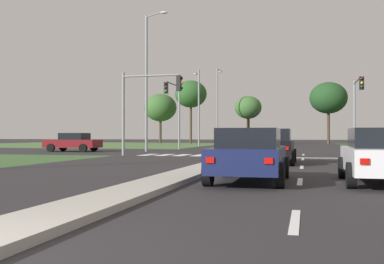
{
  "coord_description": "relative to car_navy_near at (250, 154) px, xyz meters",
  "views": [
    {
      "loc": [
        3.66,
        -3.76,
        1.29
      ],
      "look_at": [
        -4.03,
        27.13,
        1.51
      ],
      "focal_mm": 42.88,
      "sensor_mm": 36.0,
      "label": 1
    }
  ],
  "objects": [
    {
      "name": "car_black_fifth",
      "position": [
        0.06,
        8.38,
        0.04
      ],
      "size": [
        2.0,
        4.39,
        1.58
      ],
      "color": "black",
      "rests_on": "ground"
    },
    {
      "name": "treeline_near",
      "position": [
        -21.71,
        59.08,
        5.05
      ],
      "size": [
        5.34,
        5.34,
        8.1
      ],
      "color": "#423323",
      "rests_on": "ground"
    },
    {
      "name": "lane_dash_fourth",
      "position": [
        1.35,
        12.41,
        -0.75
      ],
      "size": [
        0.14,
        2.0,
        0.01
      ],
      "primitive_type": "cube",
      "color": "silver",
      "rests_on": "ground"
    },
    {
      "name": "stop_bar_near",
      "position": [
        1.65,
        14.11,
        -0.75
      ],
      "size": [
        6.4,
        0.5,
        0.01
      ],
      "primitive_type": "cube",
      "color": "silver",
      "rests_on": "ground"
    },
    {
      "name": "crosswalk_bar_sixth",
      "position": [
        -2.8,
        15.91,
        -0.75
      ],
      "size": [
        0.7,
        2.8,
        0.01
      ],
      "primitive_type": "cube",
      "color": "silver",
      "rests_on": "ground"
    },
    {
      "name": "car_white_third",
      "position": [
        3.47,
        0.37,
        -0.0
      ],
      "size": [
        2.02,
        4.33,
        1.48
      ],
      "color": "silver",
      "rests_on": "ground"
    },
    {
      "name": "crosswalk_bar_fourth",
      "position": [
        -5.1,
        15.91,
        -0.75
      ],
      "size": [
        0.7,
        2.8,
        0.01
      ],
      "primitive_type": "cube",
      "color": "silver",
      "rests_on": "ground"
    },
    {
      "name": "treeline_fourth",
      "position": [
        4.57,
        53.92,
        5.72
      ],
      "size": [
        5.17,
        5.17,
        8.7
      ],
      "color": "#423323",
      "rests_on": "ground"
    },
    {
      "name": "traffic_signal_near_left",
      "position": [
        -8.29,
        14.51,
        2.85
      ],
      "size": [
        4.02,
        0.32,
        5.27
      ],
      "color": "gray",
      "rests_on": "ground"
    },
    {
      "name": "crosswalk_bar_third",
      "position": [
        -6.25,
        15.91,
        -0.75
      ],
      "size": [
        0.7,
        2.8,
        0.01
      ],
      "primitive_type": "cube",
      "color": "silver",
      "rests_on": "ground"
    },
    {
      "name": "traffic_signal_far_right",
      "position": [
        5.45,
        25.73,
        3.31
      ],
      "size": [
        0.32,
        5.52,
        5.85
      ],
      "color": "gray",
      "rests_on": "ground"
    },
    {
      "name": "street_lamp_second",
      "position": [
        -10.5,
        21.27,
        5.17
      ],
      "size": [
        2.22,
        1.48,
        10.7
      ],
      "color": "gray",
      "rests_on": "ground"
    },
    {
      "name": "street_lamp_third",
      "position": [
        -10.76,
        39.77,
        4.3
      ],
      "size": [
        1.28,
        2.38,
        8.98
      ],
      "color": "gray",
      "rests_on": "ground"
    },
    {
      "name": "crosswalk_bar_fifth",
      "position": [
        -3.95,
        15.91,
        -0.75
      ],
      "size": [
        0.7,
        2.8,
        0.01
      ],
      "primitive_type": "cube",
      "color": "silver",
      "rests_on": "ground"
    },
    {
      "name": "median_island_near",
      "position": [
        -2.15,
        2.11,
        -0.69
      ],
      "size": [
        1.2,
        22.0,
        0.14
      ],
      "primitive_type": "cube",
      "color": "#ADA89E",
      "rests_on": "ground"
    },
    {
      "name": "street_lamp_fourth",
      "position": [
        -10.65,
        51.25,
        5.19
      ],
      "size": [
        0.56,
        2.26,
        10.78
      ],
      "color": "gray",
      "rests_on": "ground"
    },
    {
      "name": "lane_dash_third",
      "position": [
        1.35,
        6.41,
        -0.75
      ],
      "size": [
        0.14,
        2.0,
        0.01
      ],
      "primitive_type": "cube",
      "color": "silver",
      "rests_on": "ground"
    },
    {
      "name": "car_silver_sixth",
      "position": [
        -4.46,
        29.17,
        0.01
      ],
      "size": [
        1.99,
        4.19,
        1.5
      ],
      "rotation": [
        0.0,
        0.0,
        3.14
      ],
      "color": "#B7B7BC",
      "rests_on": "ground"
    },
    {
      "name": "ground_plane",
      "position": [
        -2.15,
        21.11,
        -0.76
      ],
      "size": [
        200.0,
        200.0,
        0.0
      ],
      "primitive_type": "plane",
      "color": "#282628"
    },
    {
      "name": "treeline_second",
      "position": [
        -15.6,
        55.33,
        6.81
      ],
      "size": [
        4.88,
        4.88,
        9.68
      ],
      "color": "#423323",
      "rests_on": "ground"
    },
    {
      "name": "car_blue_second",
      "position": [
        -4.53,
        52.94,
        0.05
      ],
      "size": [
        1.98,
        4.42,
        1.59
      ],
      "rotation": [
        0.0,
        0.0,
        3.14
      ],
      "color": "navy",
      "rests_on": "ground"
    },
    {
      "name": "lane_dash_near",
      "position": [
        1.35,
        -5.59,
        -0.75
      ],
      "size": [
        0.14,
        2.0,
        0.01
      ],
      "primitive_type": "cube",
      "color": "silver",
      "rests_on": "ground"
    },
    {
      "name": "car_navy_near",
      "position": [
        0.0,
        0.0,
        0.0
      ],
      "size": [
        2.02,
        4.25,
        1.48
      ],
      "color": "#161E47",
      "rests_on": "ground"
    },
    {
      "name": "lane_dash_second",
      "position": [
        1.35,
        0.41,
        -0.75
      ],
      "size": [
        0.14,
        2.0,
        0.01
      ],
      "primitive_type": "cube",
      "color": "silver",
      "rests_on": "ground"
    },
    {
      "name": "median_island_far",
      "position": [
        -2.15,
        46.11,
        -0.69
      ],
      "size": [
        1.2,
        36.0,
        0.14
      ],
      "primitive_type": "cube",
      "color": "gray",
      "rests_on": "ground"
    },
    {
      "name": "grass_verge_far_left",
      "position": [
        -27.65,
        45.61,
        -0.75
      ],
      "size": [
        35.0,
        35.0,
        0.01
      ],
      "primitive_type": "cube",
      "color": "#476B38",
      "rests_on": "ground"
    },
    {
      "name": "treeline_third",
      "position": [
        -6.89,
        55.95,
        4.64
      ],
      "size": [
        4.01,
        4.01,
        7.16
      ],
      "color": "#423323",
      "rests_on": "ground"
    },
    {
      "name": "crosswalk_bar_second",
      "position": [
        -7.4,
        15.91,
        -0.75
      ],
      "size": [
        0.7,
        2.8,
        0.01
      ],
      "primitive_type": "cube",
      "color": "silver",
      "rests_on": "ground"
    },
    {
      "name": "traffic_signal_far_left",
      "position": [
        -9.75,
        26.2,
        3.34
      ],
      "size": [
        0.32,
        4.39,
        6.0
      ],
      "color": "gray",
      "rests_on": "ground"
    },
    {
      "name": "car_maroon_fourth",
      "position": [
        -16.27,
        20.04,
        -0.01
      ],
      "size": [
        4.32,
        2.07,
        1.46
      ],
      "rotation": [
        0.0,
        0.0,
        1.57
      ],
      "color": "maroon",
      "rests_on": "ground"
    },
    {
      "name": "crosswalk_bar_near",
      "position": [
        -8.55,
        15.91,
        -0.75
      ],
      "size": [
        0.7,
        2.8,
        0.01
      ],
      "primitive_type": "cube",
      "color": "silver",
      "rests_on": "ground"
    },
    {
      "name": "lane_dash_fifth",
      "position": [
        1.35,
        18.41,
        -0.75
      ],
      "size": [
        0.14,
        2.0,
        0.01
      ],
      "primitive_type": "cube",
      "color": "silver",
      "rests_on": "ground"
    }
  ]
}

